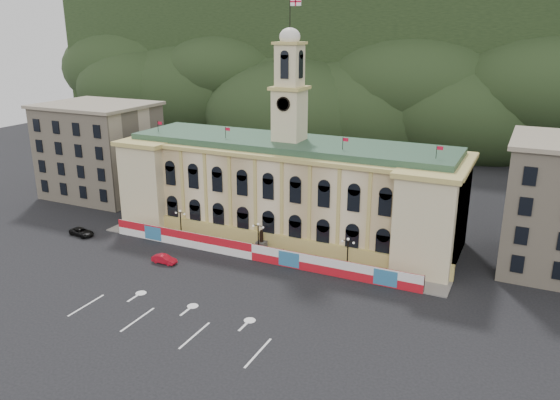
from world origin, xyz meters
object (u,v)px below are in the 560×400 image
at_px(red_sedan, 164,259).
at_px(statue, 261,245).
at_px(lamp_center, 258,236).
at_px(black_suv, 82,232).

bearing_deg(red_sedan, statue, -49.33).
relative_size(lamp_center, red_sedan, 1.35).
height_order(statue, red_sedan, statue).
relative_size(statue, black_suv, 0.77).
relative_size(statue, red_sedan, 0.98).
height_order(red_sedan, black_suv, black_suv).
relative_size(statue, lamp_center, 0.72).
bearing_deg(red_sedan, black_suv, 80.29).
xyz_separation_m(lamp_center, red_sedan, (-10.97, -8.56, -2.45)).
bearing_deg(black_suv, statue, -69.12).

